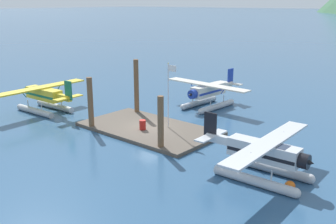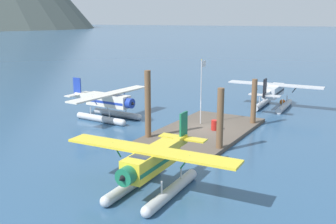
{
  "view_description": "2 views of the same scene",
  "coord_description": "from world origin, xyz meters",
  "px_view_note": "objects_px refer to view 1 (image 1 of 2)",
  "views": [
    {
      "loc": [
        23.71,
        -24.87,
        11.43
      ],
      "look_at": [
        1.04,
        1.52,
        1.6
      ],
      "focal_mm": 42.12,
      "sensor_mm": 36.0,
      "label": 1
    },
    {
      "loc": [
        -30.62,
        -13.91,
        9.65
      ],
      "look_at": [
        -1.74,
        2.76,
        1.86
      ],
      "focal_mm": 42.26,
      "sensor_mm": 36.0,
      "label": 2
    }
  ],
  "objects_px": {
    "seaplane_silver_stbd_aft": "(264,156)",
    "seaplane_yellow_port_aft": "(44,97)",
    "fuel_drum": "(143,125)",
    "mooring_buoy": "(290,186)",
    "flagpole": "(169,88)",
    "seaplane_cream_bow_centre": "(208,93)"
  },
  "relations": [
    {
      "from": "fuel_drum",
      "to": "mooring_buoy",
      "type": "relative_size",
      "value": 1.32
    },
    {
      "from": "seaplane_silver_stbd_aft",
      "to": "flagpole",
      "type": "bearing_deg",
      "value": 162.23
    },
    {
      "from": "mooring_buoy",
      "to": "seaplane_silver_stbd_aft",
      "type": "xyz_separation_m",
      "value": [
        -2.15,
        0.51,
        1.24
      ]
    },
    {
      "from": "flagpole",
      "to": "mooring_buoy",
      "type": "height_order",
      "value": "flagpole"
    },
    {
      "from": "seaplane_yellow_port_aft",
      "to": "flagpole",
      "type": "bearing_deg",
      "value": 14.47
    },
    {
      "from": "flagpole",
      "to": "fuel_drum",
      "type": "bearing_deg",
      "value": -126.39
    },
    {
      "from": "seaplane_silver_stbd_aft",
      "to": "seaplane_yellow_port_aft",
      "type": "bearing_deg",
      "value": -179.77
    },
    {
      "from": "flagpole",
      "to": "fuel_drum",
      "type": "xyz_separation_m",
      "value": [
        -1.45,
        -1.97,
        -3.26
      ]
    },
    {
      "from": "seaplane_yellow_port_aft",
      "to": "mooring_buoy",
      "type": "bearing_deg",
      "value": -0.84
    },
    {
      "from": "seaplane_silver_stbd_aft",
      "to": "seaplane_yellow_port_aft",
      "type": "relative_size",
      "value": 1.0
    },
    {
      "from": "fuel_drum",
      "to": "seaplane_silver_stbd_aft",
      "type": "xyz_separation_m",
      "value": [
        12.69,
        -1.63,
        0.84
      ]
    },
    {
      "from": "flagpole",
      "to": "seaplane_silver_stbd_aft",
      "type": "bearing_deg",
      "value": -17.77
    },
    {
      "from": "mooring_buoy",
      "to": "seaplane_silver_stbd_aft",
      "type": "bearing_deg",
      "value": 166.71
    },
    {
      "from": "seaplane_cream_bow_centre",
      "to": "flagpole",
      "type": "bearing_deg",
      "value": -76.94
    },
    {
      "from": "seaplane_cream_bow_centre",
      "to": "seaplane_yellow_port_aft",
      "type": "relative_size",
      "value": 1.0
    },
    {
      "from": "fuel_drum",
      "to": "seaplane_cream_bow_centre",
      "type": "bearing_deg",
      "value": 93.4
    },
    {
      "from": "flagpole",
      "to": "seaplane_yellow_port_aft",
      "type": "relative_size",
      "value": 0.57
    },
    {
      "from": "fuel_drum",
      "to": "seaplane_yellow_port_aft",
      "type": "distance_m",
      "value": 13.05
    },
    {
      "from": "seaplane_cream_bow_centre",
      "to": "seaplane_yellow_port_aft",
      "type": "distance_m",
      "value": 17.72
    },
    {
      "from": "flagpole",
      "to": "fuel_drum",
      "type": "height_order",
      "value": "flagpole"
    },
    {
      "from": "flagpole",
      "to": "seaplane_cream_bow_centre",
      "type": "height_order",
      "value": "flagpole"
    },
    {
      "from": "flagpole",
      "to": "seaplane_silver_stbd_aft",
      "type": "relative_size",
      "value": 0.57
    }
  ]
}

